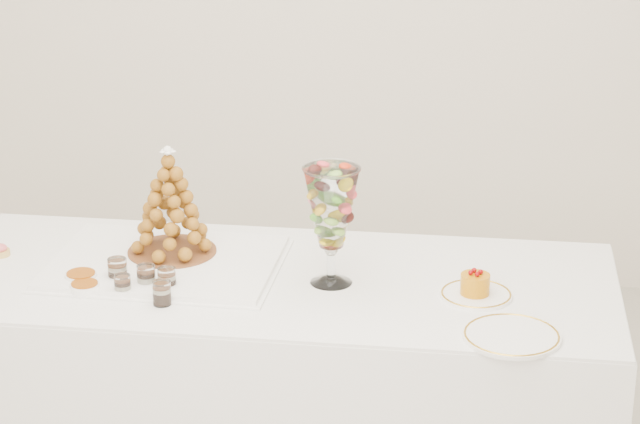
# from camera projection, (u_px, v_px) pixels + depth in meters

# --- Properties ---
(buffet_table) EXTENTS (2.01, 0.82, 0.76)m
(buffet_table) POSITION_uv_depth(u_px,v_px,m) (277.00, 392.00, 3.80)
(buffet_table) COLOR white
(buffet_table) RESTS_ON ground
(lace_tray) EXTENTS (0.68, 0.52, 0.02)m
(lace_tray) POSITION_uv_depth(u_px,v_px,m) (165.00, 263.00, 3.73)
(lace_tray) COLOR white
(lace_tray) RESTS_ON buffet_table
(macaron_vase) EXTENTS (0.16, 0.16, 0.35)m
(macaron_vase) POSITION_uv_depth(u_px,v_px,m) (331.00, 209.00, 3.55)
(macaron_vase) COLOR white
(macaron_vase) RESTS_ON buffet_table
(cake_plate) EXTENTS (0.21, 0.21, 0.01)m
(cake_plate) POSITION_uv_depth(u_px,v_px,m) (476.00, 295.00, 3.54)
(cake_plate) COLOR white
(cake_plate) RESTS_ON buffet_table
(spare_plate) EXTENTS (0.26, 0.26, 0.01)m
(spare_plate) POSITION_uv_depth(u_px,v_px,m) (512.00, 336.00, 3.29)
(spare_plate) COLOR white
(spare_plate) RESTS_ON buffet_table
(pink_tart) EXTENTS (0.06, 0.06, 0.04)m
(pink_tart) POSITION_uv_depth(u_px,v_px,m) (0.00, 251.00, 3.81)
(pink_tart) COLOR tan
(pink_tart) RESTS_ON buffet_table
(verrine_a) EXTENTS (0.06, 0.06, 0.08)m
(verrine_a) POSITION_uv_depth(u_px,v_px,m) (118.00, 271.00, 3.61)
(verrine_a) COLOR white
(verrine_a) RESTS_ON buffet_table
(verrine_b) EXTENTS (0.05, 0.05, 0.07)m
(verrine_b) POSITION_uv_depth(u_px,v_px,m) (146.00, 277.00, 3.57)
(verrine_b) COLOR white
(verrine_b) RESTS_ON buffet_table
(verrine_c) EXTENTS (0.06, 0.06, 0.07)m
(verrine_c) POSITION_uv_depth(u_px,v_px,m) (167.00, 280.00, 3.56)
(verrine_c) COLOR white
(verrine_c) RESTS_ON buffet_table
(verrine_d) EXTENTS (0.06, 0.06, 0.06)m
(verrine_d) POSITION_uv_depth(u_px,v_px,m) (123.00, 286.00, 3.53)
(verrine_d) COLOR white
(verrine_d) RESTS_ON buffet_table
(verrine_e) EXTENTS (0.05, 0.05, 0.07)m
(verrine_e) POSITION_uv_depth(u_px,v_px,m) (162.00, 293.00, 3.48)
(verrine_e) COLOR white
(verrine_e) RESTS_ON buffet_table
(ramekin_back) EXTENTS (0.09, 0.09, 0.03)m
(ramekin_back) POSITION_uv_depth(u_px,v_px,m) (81.00, 278.00, 3.62)
(ramekin_back) COLOR white
(ramekin_back) RESTS_ON buffet_table
(ramekin_front) EXTENTS (0.09, 0.09, 0.03)m
(ramekin_front) POSITION_uv_depth(u_px,v_px,m) (85.00, 288.00, 3.56)
(ramekin_front) COLOR white
(ramekin_front) RESTS_ON buffet_table
(croquembouche) EXTENTS (0.27, 0.27, 0.34)m
(croquembouche) POSITION_uv_depth(u_px,v_px,m) (170.00, 201.00, 3.73)
(croquembouche) COLOR brown
(croquembouche) RESTS_ON lace_tray
(mousse_cake) EXTENTS (0.08, 0.08, 0.07)m
(mousse_cake) POSITION_uv_depth(u_px,v_px,m) (475.00, 284.00, 3.52)
(mousse_cake) COLOR #C57709
(mousse_cake) RESTS_ON cake_plate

